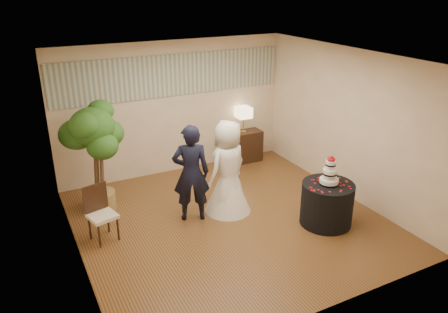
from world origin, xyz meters
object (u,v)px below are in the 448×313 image
console (243,147)px  side_chair (102,214)px  wedding_cake (330,170)px  bride (228,167)px  table_lamp (243,120)px  cake_table (327,204)px  ficus_tree (96,158)px  groom (191,173)px

console → side_chair: size_ratio=0.93×
wedding_cake → side_chair: size_ratio=0.55×
console → bride: bearing=-125.6°
bride → table_lamp: bride is taller
wedding_cake → table_lamp: 3.05m
cake_table → ficus_tree: size_ratio=0.43×
cake_table → side_chair: 3.72m
table_lamp → bride: bearing=-126.2°
console → ficus_tree: size_ratio=0.42×
bride → table_lamp: size_ratio=2.94×
cake_table → table_lamp: 3.12m
cake_table → ficus_tree: (-3.33, 2.26, 0.64)m
console → side_chair: side_chair is taller
console → table_lamp: table_lamp is taller
groom → console: bearing=-118.9°
wedding_cake → table_lamp: table_lamp is taller
groom → table_lamp: groom is taller
side_chair → cake_table: bearing=-34.1°
table_lamp → side_chair: size_ratio=0.63×
groom → table_lamp: size_ratio=2.98×
console → side_chair: 4.04m
ficus_tree → side_chair: (-0.18, -1.03, -0.55)m
wedding_cake → table_lamp: (0.09, 3.05, 0.01)m
bride → wedding_cake: bride is taller
ficus_tree → groom: bearing=-37.8°
wedding_cake → console: wedding_cake is taller
ficus_tree → side_chair: bearing=-99.7°
bride → side_chair: size_ratio=1.86×
wedding_cake → groom: bearing=148.6°
bride → ficus_tree: bearing=-48.6°
table_lamp → ficus_tree: ficus_tree is taller
console → ficus_tree: (-3.42, -0.80, 0.65)m
wedding_cake → console: 3.12m
bride → side_chair: (-2.22, 0.05, -0.39)m
groom → bride: size_ratio=1.01×
cake_table → bride: bearing=137.7°
bride → side_chair: bearing=-22.0°
groom → bride: bearing=-163.5°
cake_table → wedding_cake: bearing=0.0°
table_lamp → side_chair: (-3.60, -1.83, -0.55)m
groom → console: 2.82m
bride → ficus_tree: (-2.05, 1.09, 0.16)m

